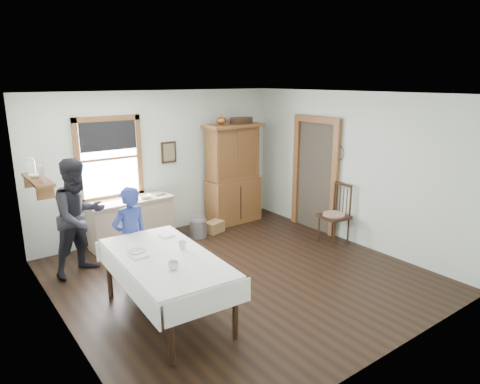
{
  "coord_description": "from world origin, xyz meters",
  "views": [
    {
      "loc": [
        -3.54,
        -4.8,
        2.9
      ],
      "look_at": [
        0.23,
        0.3,
        1.22
      ],
      "focal_mm": 32.0,
      "sensor_mm": 36.0,
      "label": 1
    }
  ],
  "objects_px": {
    "work_counter": "(131,222)",
    "wicker_basket": "(214,227)",
    "woman_blue": "(131,241)",
    "dining_table": "(167,286)",
    "china_hutch": "(233,174)",
    "pail": "(199,228)",
    "figure_dark": "(80,221)",
    "spindle_chair": "(334,214)"
  },
  "relations": [
    {
      "from": "work_counter",
      "to": "wicker_basket",
      "type": "bearing_deg",
      "value": -13.72
    },
    {
      "from": "work_counter",
      "to": "woman_blue",
      "type": "distance_m",
      "value": 1.63
    },
    {
      "from": "work_counter",
      "to": "dining_table",
      "type": "relative_size",
      "value": 0.73
    },
    {
      "from": "china_hutch",
      "to": "pail",
      "type": "bearing_deg",
      "value": -162.34
    },
    {
      "from": "work_counter",
      "to": "china_hutch",
      "type": "height_order",
      "value": "china_hutch"
    },
    {
      "from": "wicker_basket",
      "to": "figure_dark",
      "type": "bearing_deg",
      "value": -173.46
    },
    {
      "from": "spindle_chair",
      "to": "figure_dark",
      "type": "xyz_separation_m",
      "value": [
        -4.05,
        1.44,
        0.28
      ]
    },
    {
      "from": "spindle_chair",
      "to": "wicker_basket",
      "type": "height_order",
      "value": "spindle_chair"
    },
    {
      "from": "work_counter",
      "to": "figure_dark",
      "type": "height_order",
      "value": "figure_dark"
    },
    {
      "from": "china_hutch",
      "to": "work_counter",
      "type": "bearing_deg",
      "value": 178.59
    },
    {
      "from": "dining_table",
      "to": "wicker_basket",
      "type": "bearing_deg",
      "value": 45.89
    },
    {
      "from": "woman_blue",
      "to": "figure_dark",
      "type": "relative_size",
      "value": 0.82
    },
    {
      "from": "dining_table",
      "to": "china_hutch",
      "type": "bearing_deg",
      "value": 41.73
    },
    {
      "from": "spindle_chair",
      "to": "work_counter",
      "type": "bearing_deg",
      "value": 150.2
    },
    {
      "from": "work_counter",
      "to": "dining_table",
      "type": "xyz_separation_m",
      "value": [
        -0.6,
        -2.55,
        -0.02
      ]
    },
    {
      "from": "spindle_chair",
      "to": "dining_table",
      "type": "bearing_deg",
      "value": -167.68
    },
    {
      "from": "figure_dark",
      "to": "work_counter",
      "type": "bearing_deg",
      "value": 13.05
    },
    {
      "from": "wicker_basket",
      "to": "pail",
      "type": "bearing_deg",
      "value": -173.46
    },
    {
      "from": "wicker_basket",
      "to": "figure_dark",
      "type": "relative_size",
      "value": 0.22
    },
    {
      "from": "china_hutch",
      "to": "spindle_chair",
      "type": "xyz_separation_m",
      "value": [
        0.76,
        -2.06,
        -0.47
      ]
    },
    {
      "from": "work_counter",
      "to": "spindle_chair",
      "type": "distance_m",
      "value": 3.65
    },
    {
      "from": "china_hutch",
      "to": "woman_blue",
      "type": "distance_m",
      "value": 3.23
    },
    {
      "from": "wicker_basket",
      "to": "figure_dark",
      "type": "distance_m",
      "value": 2.71
    },
    {
      "from": "dining_table",
      "to": "figure_dark",
      "type": "height_order",
      "value": "figure_dark"
    },
    {
      "from": "work_counter",
      "to": "china_hutch",
      "type": "distance_m",
      "value": 2.32
    },
    {
      "from": "work_counter",
      "to": "pail",
      "type": "bearing_deg",
      "value": -19.47
    },
    {
      "from": "china_hutch",
      "to": "figure_dark",
      "type": "relative_size",
      "value": 1.23
    },
    {
      "from": "china_hutch",
      "to": "dining_table",
      "type": "relative_size",
      "value": 1.0
    },
    {
      "from": "wicker_basket",
      "to": "figure_dark",
      "type": "xyz_separation_m",
      "value": [
        -2.59,
        -0.3,
        0.72
      ]
    },
    {
      "from": "china_hutch",
      "to": "wicker_basket",
      "type": "height_order",
      "value": "china_hutch"
    },
    {
      "from": "pail",
      "to": "woman_blue",
      "type": "height_order",
      "value": "woman_blue"
    },
    {
      "from": "spindle_chair",
      "to": "figure_dark",
      "type": "relative_size",
      "value": 0.66
    },
    {
      "from": "china_hutch",
      "to": "woman_blue",
      "type": "bearing_deg",
      "value": -153.68
    },
    {
      "from": "work_counter",
      "to": "spindle_chair",
      "type": "xyz_separation_m",
      "value": [
        3.0,
        -2.07,
        0.12
      ]
    },
    {
      "from": "china_hutch",
      "to": "spindle_chair",
      "type": "relative_size",
      "value": 1.86
    },
    {
      "from": "china_hutch",
      "to": "figure_dark",
      "type": "height_order",
      "value": "china_hutch"
    },
    {
      "from": "wicker_basket",
      "to": "woman_blue",
      "type": "height_order",
      "value": "woman_blue"
    },
    {
      "from": "work_counter",
      "to": "figure_dark",
      "type": "xyz_separation_m",
      "value": [
        -1.05,
        -0.63,
        0.4
      ]
    },
    {
      "from": "dining_table",
      "to": "pail",
      "type": "bearing_deg",
      "value": 50.86
    },
    {
      "from": "work_counter",
      "to": "pail",
      "type": "height_order",
      "value": "work_counter"
    },
    {
      "from": "china_hutch",
      "to": "pail",
      "type": "height_order",
      "value": "china_hutch"
    },
    {
      "from": "work_counter",
      "to": "china_hutch",
      "type": "xyz_separation_m",
      "value": [
        2.24,
        -0.01,
        0.59
      ]
    }
  ]
}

